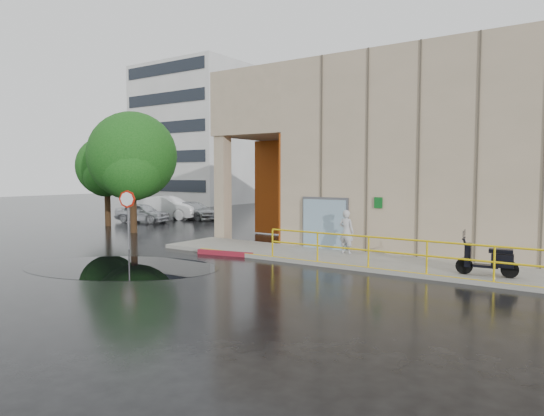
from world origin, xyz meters
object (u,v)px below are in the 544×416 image
at_px(person, 346,232).
at_px(tree_far, 106,169).
at_px(scooter, 488,250).
at_px(stop_sign, 128,206).
at_px(car_c, 194,211).
at_px(tree_near, 132,159).
at_px(car_b, 168,208).
at_px(red_curb, 225,253).
at_px(car_a, 142,213).

xyz_separation_m(person, tree_far, (-16.95, 1.94, 2.54)).
relative_size(scooter, stop_sign, 0.70).
bearing_deg(person, stop_sign, 28.18).
bearing_deg(scooter, car_c, 148.83).
bearing_deg(tree_near, scooter, -6.11).
height_order(car_b, tree_far, tree_far).
height_order(red_curb, tree_near, tree_near).
xyz_separation_m(stop_sign, tree_near, (-4.35, 3.93, 2.14)).
bearing_deg(person, tree_near, 4.08).
xyz_separation_m(scooter, stop_sign, (-13.81, -1.98, 0.92)).
bearing_deg(scooter, tree_near, 167.63).
bearing_deg(car_b, tree_far, 173.25).
xyz_separation_m(red_curb, car_b, (-13.40, 9.82, 0.71)).
bearing_deg(car_b, stop_sign, -153.12).
height_order(person, car_c, person).
relative_size(car_c, tree_near, 0.64).
height_order(scooter, red_curb, scooter).
bearing_deg(red_curb, car_c, 137.58).
relative_size(stop_sign, red_curb, 1.05).
bearing_deg(car_c, tree_near, -153.09).
xyz_separation_m(car_b, tree_far, (0.57, -5.58, 2.72)).
relative_size(stop_sign, car_a, 0.67).
relative_size(car_c, tree_far, 0.76).
bearing_deg(scooter, person, 158.76).
bearing_deg(stop_sign, car_a, 138.17).
distance_m(person, tree_near, 13.22).
height_order(red_curb, car_c, car_c).
bearing_deg(tree_far, scooter, -8.58).
bearing_deg(scooter, red_curb, 179.13).
relative_size(car_a, car_b, 0.77).
distance_m(red_curb, car_b, 16.63).
distance_m(red_curb, tree_far, 13.94).
relative_size(car_b, tree_near, 0.74).
relative_size(car_b, tree_far, 0.89).
distance_m(stop_sign, car_a, 11.93).
bearing_deg(tree_far, stop_sign, -32.36).
bearing_deg(person, tree_far, -0.09).
height_order(car_a, car_b, car_b).
relative_size(scooter, tree_far, 0.32).
height_order(car_a, tree_near, tree_near).
bearing_deg(tree_near, red_curb, -17.94).
bearing_deg(car_a, car_c, -30.22).
bearing_deg(car_b, car_c, -75.52).
height_order(person, car_b, person).
height_order(stop_sign, car_b, stop_sign).
relative_size(scooter, car_c, 0.42).
relative_size(scooter, tree_near, 0.27).
bearing_deg(person, red_curb, 35.61).
height_order(car_c, tree_near, tree_near).
height_order(scooter, tree_far, tree_far).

